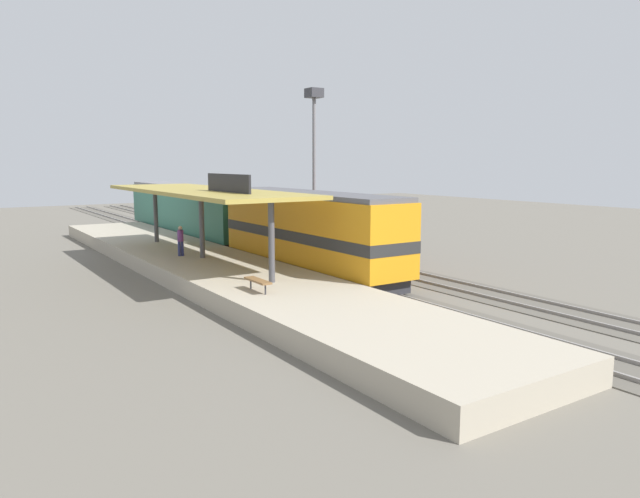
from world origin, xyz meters
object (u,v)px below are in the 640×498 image
Objects in this scene: freight_car at (321,226)px; light_mast at (314,133)px; platform_bench at (258,281)px; person_waiting at (181,239)px; passenger_carriage_single at (188,211)px; locomotive at (309,232)px.

light_mast reaches higher than freight_car.
freight_car reaches higher than platform_bench.
person_waiting is (-9.97, -0.64, -0.12)m from freight_car.
person_waiting is (-13.17, -6.43, -6.54)m from light_mast.
passenger_carriage_single is 11.70× the size of person_waiting.
light_mast is (13.80, 17.09, 7.05)m from platform_bench.
freight_car is (10.60, 11.30, 0.63)m from platform_bench.
freight_car is at bearing 3.67° from person_waiting.
person_waiting is (0.63, 10.66, 0.51)m from platform_bench.
platform_bench is 0.99× the size of person_waiting.
person_waiting is at bearing -153.97° from light_mast.
locomotive is at bearing -43.46° from person_waiting.
light_mast is (7.80, -6.47, 6.08)m from passenger_carriage_single.
platform_bench is at bearing -137.16° from locomotive.
light_mast reaches higher than locomotive.
locomotive reaches higher than platform_bench.
passenger_carriage_single is (0.00, 18.00, -0.10)m from locomotive.
passenger_carriage_single is at bearing 90.00° from locomotive.
person_waiting is (-5.37, 5.09, -0.56)m from locomotive.
person_waiting is (-5.37, -12.91, -0.46)m from passenger_carriage_single.
locomotive is at bearing -128.74° from freight_car.
light_mast is (7.80, 11.53, 5.99)m from locomotive.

